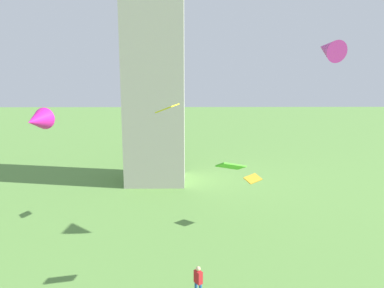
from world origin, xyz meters
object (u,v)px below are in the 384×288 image
at_px(kite_flying_3, 328,49).
at_px(kite_flying_6, 167,108).
at_px(kite_flying_5, 253,179).
at_px(kite_flying_0, 231,166).
at_px(kite_flying_4, 37,120).
at_px(person_3, 198,280).

height_order(kite_flying_3, kite_flying_6, kite_flying_3).
bearing_deg(kite_flying_5, kite_flying_6, -40.21).
bearing_deg(kite_flying_0, kite_flying_4, 176.01).
xyz_separation_m(kite_flying_0, kite_flying_3, (6.66, 6.01, 6.02)).
distance_m(person_3, kite_flying_5, 10.70).
bearing_deg(kite_flying_4, kite_flying_5, 54.32).
relative_size(kite_flying_0, kite_flying_5, 1.05).
height_order(kite_flying_4, kite_flying_5, kite_flying_4).
relative_size(person_3, kite_flying_5, 1.22).
relative_size(kite_flying_4, kite_flying_5, 0.99).
xyz_separation_m(kite_flying_0, kite_flying_5, (2.72, 9.23, -3.35)).
bearing_deg(person_3, kite_flying_5, -59.33).
distance_m(kite_flying_5, kite_flying_6, 8.32).
relative_size(kite_flying_0, kite_flying_6, 0.85).
distance_m(kite_flying_3, kite_flying_5, 10.66).
bearing_deg(kite_flying_4, kite_flying_0, 24.86).
height_order(person_3, kite_flying_5, kite_flying_5).
relative_size(kite_flying_3, kite_flying_5, 1.65).
height_order(kite_flying_3, kite_flying_5, kite_flying_3).
xyz_separation_m(kite_flying_3, kite_flying_5, (-3.94, 3.23, -9.37)).
xyz_separation_m(person_3, kite_flying_0, (1.63, 0.10, 6.24)).
relative_size(kite_flying_4, kite_flying_6, 0.80).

